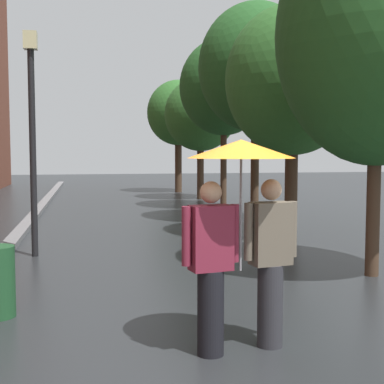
{
  "coord_description": "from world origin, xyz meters",
  "views": [
    {
      "loc": [
        -1.59,
        -4.76,
        1.99
      ],
      "look_at": [
        -0.05,
        3.34,
        1.35
      ],
      "focal_mm": 50.95,
      "sensor_mm": 36.0,
      "label": 1
    }
  ],
  "objects_px": {
    "street_tree_2": "(256,68)",
    "street_tree_5": "(178,113)",
    "street_tree_0": "(378,35)",
    "street_tree_1": "(293,81)",
    "street_tree_4": "(200,115)",
    "couple_under_umbrella": "(241,214)",
    "street_lamp_post": "(32,126)",
    "street_tree_3": "(224,87)"
  },
  "relations": [
    {
      "from": "street_tree_2",
      "to": "street_tree_5",
      "type": "distance_m",
      "value": 10.86
    },
    {
      "from": "street_tree_0",
      "to": "street_tree_1",
      "type": "xyz_separation_m",
      "value": [
        0.07,
        3.71,
        -0.24
      ]
    },
    {
      "from": "street_tree_1",
      "to": "street_tree_4",
      "type": "xyz_separation_m",
      "value": [
        -0.02,
        10.01,
        -0.13
      ]
    },
    {
      "from": "street_tree_0",
      "to": "couple_under_umbrella",
      "type": "height_order",
      "value": "street_tree_0"
    },
    {
      "from": "street_tree_0",
      "to": "street_tree_4",
      "type": "height_order",
      "value": "street_tree_0"
    },
    {
      "from": "street_tree_2",
      "to": "street_tree_4",
      "type": "distance_m",
      "value": 7.28
    },
    {
      "from": "street_lamp_post",
      "to": "street_tree_3",
      "type": "bearing_deg",
      "value": 53.55
    },
    {
      "from": "street_tree_0",
      "to": "street_tree_1",
      "type": "relative_size",
      "value": 1.11
    },
    {
      "from": "street_tree_5",
      "to": "couple_under_umbrella",
      "type": "xyz_separation_m",
      "value": [
        -2.66,
        -20.04,
        -2.32
      ]
    },
    {
      "from": "couple_under_umbrella",
      "to": "street_tree_1",
      "type": "bearing_deg",
      "value": 65.05
    },
    {
      "from": "street_tree_4",
      "to": "street_lamp_post",
      "type": "bearing_deg",
      "value": -116.14
    },
    {
      "from": "street_tree_1",
      "to": "street_tree_2",
      "type": "distance_m",
      "value": 2.86
    },
    {
      "from": "street_tree_0",
      "to": "street_tree_5",
      "type": "bearing_deg",
      "value": 90.88
    },
    {
      "from": "street_tree_1",
      "to": "street_tree_3",
      "type": "distance_m",
      "value": 6.37
    },
    {
      "from": "street_tree_4",
      "to": "couple_under_umbrella",
      "type": "relative_size",
      "value": 2.33
    },
    {
      "from": "street_tree_1",
      "to": "couple_under_umbrella",
      "type": "xyz_separation_m",
      "value": [
        -2.99,
        -6.42,
        -2.15
      ]
    },
    {
      "from": "street_tree_0",
      "to": "street_lamp_post",
      "type": "height_order",
      "value": "street_tree_0"
    },
    {
      "from": "street_tree_0",
      "to": "street_lamp_post",
      "type": "distance_m",
      "value": 6.15
    },
    {
      "from": "street_tree_0",
      "to": "street_tree_5",
      "type": "relative_size",
      "value": 1.11
    },
    {
      "from": "street_tree_2",
      "to": "street_lamp_post",
      "type": "xyz_separation_m",
      "value": [
        -5.48,
        -3.86,
        -1.77
      ]
    },
    {
      "from": "street_tree_3",
      "to": "couple_under_umbrella",
      "type": "relative_size",
      "value": 2.73
    },
    {
      "from": "street_tree_3",
      "to": "street_tree_0",
      "type": "bearing_deg",
      "value": -90.53
    },
    {
      "from": "street_tree_0",
      "to": "street_tree_2",
      "type": "relative_size",
      "value": 0.97
    },
    {
      "from": "street_tree_4",
      "to": "street_lamp_post",
      "type": "xyz_separation_m",
      "value": [
        -5.45,
        -11.1,
        -0.96
      ]
    },
    {
      "from": "couple_under_umbrella",
      "to": "street_lamp_post",
      "type": "relative_size",
      "value": 0.51
    },
    {
      "from": "street_tree_4",
      "to": "street_tree_5",
      "type": "xyz_separation_m",
      "value": [
        -0.31,
        3.6,
        0.29
      ]
    },
    {
      "from": "street_lamp_post",
      "to": "street_tree_2",
      "type": "bearing_deg",
      "value": 35.18
    },
    {
      "from": "street_tree_0",
      "to": "street_lamp_post",
      "type": "relative_size",
      "value": 1.4
    },
    {
      "from": "street_tree_5",
      "to": "street_tree_0",
      "type": "bearing_deg",
      "value": -89.12
    },
    {
      "from": "street_tree_3",
      "to": "street_tree_2",
      "type": "bearing_deg",
      "value": -90.23
    },
    {
      "from": "street_tree_0",
      "to": "street_tree_3",
      "type": "distance_m",
      "value": 10.06
    },
    {
      "from": "street_tree_0",
      "to": "street_tree_4",
      "type": "relative_size",
      "value": 1.19
    },
    {
      "from": "street_tree_0",
      "to": "street_tree_3",
      "type": "bearing_deg",
      "value": 89.47
    },
    {
      "from": "street_tree_0",
      "to": "street_tree_5",
      "type": "distance_m",
      "value": 17.33
    },
    {
      "from": "street_tree_1",
      "to": "street_tree_2",
      "type": "relative_size",
      "value": 0.87
    },
    {
      "from": "street_tree_4",
      "to": "street_tree_3",
      "type": "bearing_deg",
      "value": -89.31
    },
    {
      "from": "couple_under_umbrella",
      "to": "street_lamp_post",
      "type": "distance_m",
      "value": 5.98
    },
    {
      "from": "street_tree_5",
      "to": "street_tree_4",
      "type": "bearing_deg",
      "value": -85.01
    },
    {
      "from": "street_tree_1",
      "to": "street_tree_5",
      "type": "bearing_deg",
      "value": 91.39
    },
    {
      "from": "street_tree_5",
      "to": "street_lamp_post",
      "type": "bearing_deg",
      "value": -109.24
    },
    {
      "from": "street_tree_2",
      "to": "street_tree_5",
      "type": "height_order",
      "value": "street_tree_2"
    },
    {
      "from": "street_tree_1",
      "to": "street_tree_5",
      "type": "distance_m",
      "value": 13.62
    }
  ]
}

